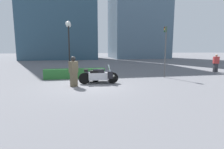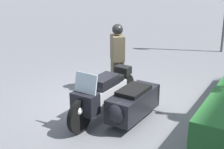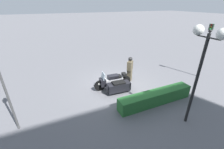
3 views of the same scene
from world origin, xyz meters
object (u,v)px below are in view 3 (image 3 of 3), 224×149
object	(u,v)px
hedge_bush_curbside	(156,97)
twin_lamp_post	(205,49)
officer_rider	(130,68)
police_motorcycle	(114,84)
traffic_light_near	(2,79)
traffic_light_far	(207,44)

from	to	relation	value
hedge_bush_curbside	twin_lamp_post	bearing A→B (deg)	103.90
officer_rider	hedge_bush_curbside	bearing A→B (deg)	-42.19
police_motorcycle	traffic_light_near	bearing A→B (deg)	15.63
police_motorcycle	traffic_light_near	size ratio (longest dim) A/B	0.65
officer_rider	hedge_bush_curbside	xyz separation A→B (m)	(0.05, 2.92, -0.56)
hedge_bush_curbside	traffic_light_far	bearing A→B (deg)	-165.06
traffic_light_near	officer_rider	bearing A→B (deg)	24.29
hedge_bush_curbside	twin_lamp_post	world-z (taller)	twin_lamp_post
officer_rider	traffic_light_near	xyz separation A→B (m)	(6.71, 1.99, 1.53)
officer_rider	traffic_light_far	distance (m)	5.51
traffic_light_far	twin_lamp_post	bearing A→B (deg)	19.75
officer_rider	twin_lamp_post	size ratio (longest dim) A/B	0.41
hedge_bush_curbside	traffic_light_far	xyz separation A→B (m)	(-5.10, -1.36, 2.10)
traffic_light_far	traffic_light_near	bearing A→B (deg)	-11.43
twin_lamp_post	traffic_light_near	bearing A→B (deg)	-20.47
officer_rider	twin_lamp_post	xyz separation A→B (m)	(-0.37, 4.63, 2.54)
twin_lamp_post	officer_rider	bearing A→B (deg)	-85.41
police_motorcycle	twin_lamp_post	distance (m)	5.19
police_motorcycle	twin_lamp_post	xyz separation A→B (m)	(-1.93, 3.79, 2.98)
twin_lamp_post	traffic_light_near	size ratio (longest dim) A/B	1.14
traffic_light_near	hedge_bush_curbside	bearing A→B (deg)	-0.21
twin_lamp_post	traffic_light_far	distance (m)	5.68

